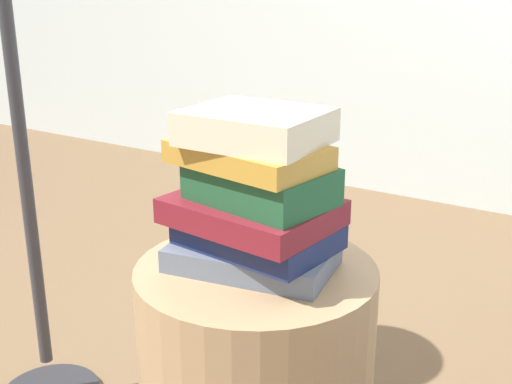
{
  "coord_description": "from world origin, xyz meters",
  "views": [
    {
      "loc": [
        0.57,
        -0.9,
        1.01
      ],
      "look_at": [
        0.0,
        0.0,
        0.65
      ],
      "focal_mm": 45.91,
      "sensor_mm": 36.0,
      "label": 1
    }
  ],
  "objects_px": {
    "book_slate": "(251,257)",
    "book_forest": "(262,183)",
    "book_cream": "(254,127)",
    "book_ochre": "(248,155)",
    "book_navy": "(257,234)",
    "book_maroon": "(253,211)"
  },
  "relations": [
    {
      "from": "book_cream",
      "to": "book_maroon",
      "type": "bearing_deg",
      "value": 138.13
    },
    {
      "from": "book_slate",
      "to": "book_cream",
      "type": "bearing_deg",
      "value": 5.6
    },
    {
      "from": "book_ochre",
      "to": "book_cream",
      "type": "relative_size",
      "value": 1.16
    },
    {
      "from": "book_slate",
      "to": "book_cream",
      "type": "height_order",
      "value": "book_cream"
    },
    {
      "from": "book_navy",
      "to": "book_cream",
      "type": "height_order",
      "value": "book_cream"
    },
    {
      "from": "book_maroon",
      "to": "book_ochre",
      "type": "height_order",
      "value": "book_ochre"
    },
    {
      "from": "book_forest",
      "to": "book_cream",
      "type": "xyz_separation_m",
      "value": [
        -0.01,
        -0.01,
        0.1
      ]
    },
    {
      "from": "book_slate",
      "to": "book_forest",
      "type": "xyz_separation_m",
      "value": [
        0.02,
        0.01,
        0.14
      ]
    },
    {
      "from": "book_navy",
      "to": "book_maroon",
      "type": "xyz_separation_m",
      "value": [
        -0.01,
        -0.0,
        0.04
      ]
    },
    {
      "from": "book_maroon",
      "to": "book_ochre",
      "type": "relative_size",
      "value": 1.07
    },
    {
      "from": "book_ochre",
      "to": "book_cream",
      "type": "bearing_deg",
      "value": 57.48
    },
    {
      "from": "book_slate",
      "to": "book_forest",
      "type": "bearing_deg",
      "value": 13.87
    },
    {
      "from": "book_slate",
      "to": "book_maroon",
      "type": "bearing_deg",
      "value": 89.61
    },
    {
      "from": "book_maroon",
      "to": "book_navy",
      "type": "bearing_deg",
      "value": 34.89
    },
    {
      "from": "book_forest",
      "to": "book_ochre",
      "type": "height_order",
      "value": "book_ochre"
    },
    {
      "from": "book_ochre",
      "to": "book_navy",
      "type": "bearing_deg",
      "value": 73.11
    },
    {
      "from": "book_ochre",
      "to": "book_slate",
      "type": "bearing_deg",
      "value": 79.72
    },
    {
      "from": "book_ochre",
      "to": "book_maroon",
      "type": "bearing_deg",
      "value": 93.33
    },
    {
      "from": "book_maroon",
      "to": "book_cream",
      "type": "xyz_separation_m",
      "value": [
        0.01,
        -0.0,
        0.15
      ]
    },
    {
      "from": "book_forest",
      "to": "book_slate",
      "type": "bearing_deg",
      "value": -146.62
    },
    {
      "from": "book_slate",
      "to": "book_navy",
      "type": "relative_size",
      "value": 1.09
    },
    {
      "from": "book_navy",
      "to": "book_maroon",
      "type": "bearing_deg",
      "value": -145.13
    }
  ]
}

